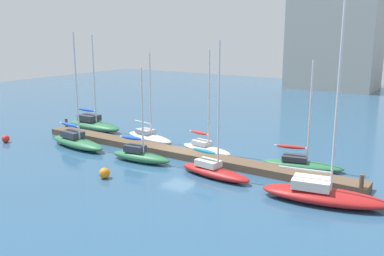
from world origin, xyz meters
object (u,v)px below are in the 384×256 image
object	(u,v)px
sailboat_5	(214,169)
sailboat_3	(140,155)
mooring_buoy_red	(6,139)
sailboat_2	(149,136)
sailboat_1	(77,141)
harbor_building_distant	(335,41)
sailboat_6	(302,163)
sailboat_0	(93,124)
mooring_buoy_orange	(104,173)
sailboat_7	(322,193)
sailboat_4	(206,147)

from	to	relation	value
sailboat_5	sailboat_3	bearing A→B (deg)	-172.35
mooring_buoy_red	sailboat_2	bearing A→B (deg)	37.00
sailboat_1	sailboat_5	world-z (taller)	sailboat_1
sailboat_5	harbor_building_distant	world-z (taller)	harbor_building_distant
sailboat_6	harbor_building_distant	bearing A→B (deg)	91.92
sailboat_3	mooring_buoy_red	size ratio (longest dim) A/B	10.66
sailboat_3	sailboat_6	size ratio (longest dim) A/B	0.92
sailboat_5	sailboat_6	world-z (taller)	sailboat_5
sailboat_1	sailboat_5	distance (m)	14.06
sailboat_3	sailboat_0	bearing A→B (deg)	147.43
sailboat_0	sailboat_1	world-z (taller)	sailboat_1
sailboat_0	sailboat_5	size ratio (longest dim) A/B	1.02
mooring_buoy_red	sailboat_0	bearing A→B (deg)	69.34
sailboat_3	mooring_buoy_orange	distance (m)	4.41
sailboat_1	mooring_buoy_red	world-z (taller)	sailboat_1
sailboat_1	sailboat_2	distance (m)	6.60
sailboat_3	sailboat_7	xyz separation A→B (m)	(14.49, -0.25, 0.04)
mooring_buoy_red	harbor_building_distant	xyz separation A→B (m)	(13.99, 54.88, 7.95)
sailboat_0	sailboat_3	distance (m)	12.48
sailboat_4	sailboat_3	bearing A→B (deg)	-111.43
sailboat_3	sailboat_6	distance (m)	12.42
sailboat_1	sailboat_7	xyz separation A→B (m)	(21.86, -0.36, -0.01)
sailboat_0	mooring_buoy_red	distance (m)	8.61
sailboat_4	sailboat_6	world-z (taller)	sailboat_4
sailboat_1	sailboat_7	size ratio (longest dim) A/B	0.83
sailboat_0	sailboat_5	distance (m)	18.66
sailboat_1	mooring_buoy_red	size ratio (longest dim) A/B	14.34
sailboat_4	harbor_building_distant	bearing A→B (deg)	102.56
sailboat_6	sailboat_4	bearing A→B (deg)	170.23
sailboat_5	mooring_buoy_orange	size ratio (longest dim) A/B	12.50
sailboat_0	sailboat_5	world-z (taller)	sailboat_0
sailboat_1	harbor_building_distant	world-z (taller)	harbor_building_distant
sailboat_0	mooring_buoy_red	xyz separation A→B (m)	(-3.04, -8.05, -0.29)
sailboat_6	sailboat_1	bearing A→B (deg)	-175.97
mooring_buoy_orange	sailboat_0	bearing A→B (deg)	139.17
harbor_building_distant	sailboat_2	bearing A→B (deg)	-94.22
sailboat_1	mooring_buoy_orange	world-z (taller)	sailboat_1
sailboat_2	sailboat_3	xyz separation A→B (m)	(3.64, -5.55, 0.12)
sailboat_3	harbor_building_distant	size ratio (longest dim) A/B	0.45
sailboat_7	sailboat_0	bearing A→B (deg)	156.74
sailboat_2	mooring_buoy_orange	size ratio (longest dim) A/B	10.77
sailboat_1	harbor_building_distant	bearing A→B (deg)	88.85
sailboat_0	sailboat_1	size ratio (longest dim) A/B	0.97
sailboat_4	mooring_buoy_orange	size ratio (longest dim) A/B	11.36
sailboat_1	sailboat_7	world-z (taller)	sailboat_7
sailboat_0	mooring_buoy_orange	size ratio (longest dim) A/B	12.75
sailboat_5	sailboat_6	xyz separation A→B (m)	(4.52, 5.21, -0.08)
sailboat_3	sailboat_1	bearing A→B (deg)	173.59
sailboat_0	sailboat_1	xyz separation A→B (m)	(3.75, -5.56, -0.03)
mooring_buoy_orange	mooring_buoy_red	world-z (taller)	mooring_buoy_orange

